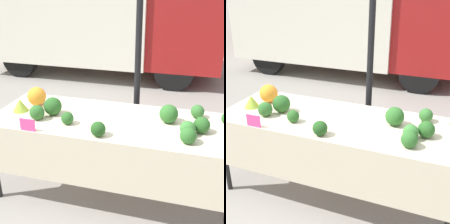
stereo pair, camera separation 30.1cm
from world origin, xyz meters
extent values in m
plane|color=gray|center=(0.00, 0.00, 0.00)|extent=(40.00, 40.00, 0.00)
cylinder|color=black|center=(0.11, 0.68, 1.32)|extent=(0.07, 0.07, 2.65)
cube|color=silver|center=(-2.16, 4.32, 1.47)|extent=(3.73, 1.97, 2.23)
cube|color=maroon|center=(0.45, 4.32, 1.16)|extent=(1.49, 1.81, 1.61)
cylinder|color=black|center=(0.30, 3.53, 0.40)|extent=(0.79, 0.22, 0.79)
cylinder|color=black|center=(0.30, 5.12, 0.40)|extent=(0.79, 0.22, 0.79)
cylinder|color=black|center=(-3.18, 3.53, 0.40)|extent=(0.79, 0.22, 0.79)
cylinder|color=black|center=(-3.18, 5.12, 0.40)|extent=(0.79, 0.22, 0.79)
cube|color=beige|center=(0.00, 0.00, 0.86)|extent=(2.38, 0.90, 0.03)
cube|color=beige|center=(0.00, -0.44, 0.60)|extent=(2.38, 0.01, 0.48)
cylinder|color=black|center=(-1.13, 0.39, 0.42)|extent=(0.05, 0.05, 0.84)
sphere|color=orange|center=(-0.88, 0.14, 0.97)|extent=(0.20, 0.20, 0.20)
cone|color=#93B238|center=(-0.97, -0.05, 0.94)|extent=(0.16, 0.16, 0.13)
sphere|color=#285B23|center=(0.84, -0.05, 0.95)|extent=(0.15, 0.15, 0.15)
sphere|color=#387533|center=(0.72, -0.14, 0.94)|extent=(0.14, 0.14, 0.14)
sphere|color=#2D6628|center=(0.74, -0.27, 0.94)|extent=(0.14, 0.14, 0.14)
sphere|color=#336B2D|center=(0.80, 0.27, 0.94)|extent=(0.13, 0.13, 0.13)
sphere|color=#285B23|center=(-0.60, -0.04, 0.96)|extent=(0.18, 0.18, 0.18)
sphere|color=#2D6628|center=(-0.70, -0.19, 0.94)|extent=(0.15, 0.15, 0.15)
sphere|color=#2D6628|center=(0.53, 0.09, 0.96)|extent=(0.18, 0.18, 0.18)
sphere|color=#23511E|center=(-0.02, -0.36, 0.94)|extent=(0.13, 0.13, 0.13)
sphere|color=#285B23|center=(-0.38, -0.21, 0.93)|extent=(0.12, 0.12, 0.12)
cube|color=#EF4793|center=(-0.67, -0.44, 0.93)|extent=(0.15, 0.01, 0.12)
camera|label=1|loc=(0.75, -2.65, 2.16)|focal=50.00mm
camera|label=2|loc=(1.03, -2.55, 2.16)|focal=50.00mm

